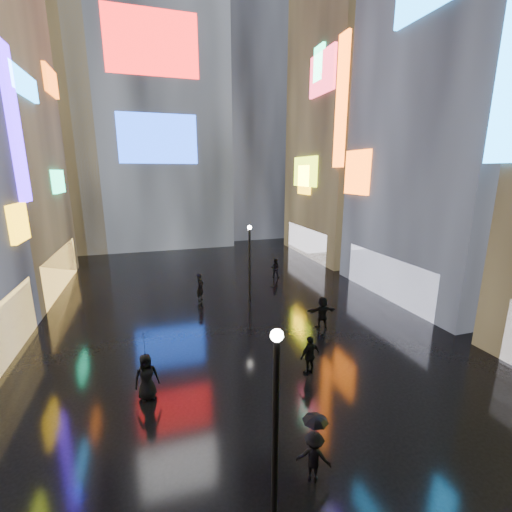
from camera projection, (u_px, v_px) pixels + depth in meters
name	position (u px, v px, depth m)	size (l,w,h in m)	color
ground	(222.00, 300.00, 23.71)	(140.00, 140.00, 0.00)	black
building_right_mid	(470.00, 70.00, 21.96)	(10.28, 13.70, 30.00)	black
building_right_far	(355.00, 117.00, 34.25)	(10.28, 12.00, 28.00)	black
tower_main	(151.00, 63.00, 40.08)	(16.00, 14.20, 42.00)	black
tower_flank_right	(245.00, 109.00, 46.37)	(12.00, 12.00, 34.00)	black
tower_flank_left	(51.00, 130.00, 37.00)	(10.00, 10.00, 26.00)	black
lamp_near	(276.00, 416.00, 8.14)	(0.30, 0.30, 5.20)	black
lamp_far	(250.00, 258.00, 23.08)	(0.30, 0.30, 5.20)	black
pedestrian_2	(314.00, 457.00, 9.68)	(0.99, 0.57, 1.53)	black
pedestrian_3	(310.00, 355.00, 14.82)	(1.03, 0.43, 1.77)	black
pedestrian_4	(147.00, 377.00, 13.15)	(0.92, 0.60, 1.87)	black
pedestrian_5	(322.00, 313.00, 19.22)	(1.71, 0.55, 1.85)	black
pedestrian_6	(200.00, 287.00, 23.39)	(0.70, 0.46, 1.91)	black
pedestrian_7	(275.00, 268.00, 28.60)	(0.78, 0.61, 1.60)	black
umbrella_1	(315.00, 424.00, 9.43)	(0.69, 0.69, 0.60)	black
umbrella_2	(144.00, 344.00, 12.82)	(1.02, 1.04, 0.93)	black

